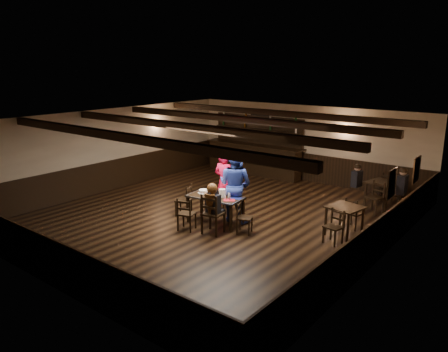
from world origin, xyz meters
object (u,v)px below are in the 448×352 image
Objects in this scene: dining_table at (215,200)px; cake at (203,191)px; chair_near_left at (185,212)px; chair_near_right at (211,211)px; man_blue at (235,185)px; woman_pink at (224,183)px; bar_counter at (255,155)px.

dining_table is 0.47m from cake.
cake is (-0.18, 0.90, 0.29)m from chair_near_left.
cake is (-0.45, 0.04, 0.13)m from dining_table.
chair_near_right reaches higher than chair_near_left.
man_blue is at bearing 63.31° from dining_table.
man_blue is (0.26, 0.51, 0.33)m from dining_table.
woman_pink is (-0.68, 1.39, 0.30)m from chair_near_right.
man_blue reaches higher than chair_near_right.
man_blue reaches higher than dining_table.
woman_pink reaches higher than chair_near_right.
chair_near_left is 2.90× the size of cake.
woman_pink is at bearing 116.11° from chair_near_right.
dining_table is 0.83m from woman_pink.
dining_table is 1.47× the size of chair_near_right.
bar_counter reaches higher than chair_near_right.
chair_near_left is 1.55m from man_blue.
cake is (-0.71, -0.48, -0.20)m from man_blue.
woman_pink is (-0.28, 0.74, 0.25)m from dining_table.
dining_table is at bearing 72.61° from chair_near_left.
man_blue is at bearing 158.15° from woman_pink.
bar_counter is at bearing 109.67° from cake.
dining_table is 0.92m from chair_near_left.
man_blue reaches higher than cake.
man_blue is at bearing 96.86° from chair_near_right.
bar_counter is (-2.00, 4.43, -0.18)m from woman_pink.
woman_pink is at bearing 90.50° from chair_near_left.
woman_pink is 0.60m from man_blue.
cake is at bearing 175.06° from dining_table.
chair_near_left is 6.36m from bar_counter.
cake is at bearing 101.11° from chair_near_left.
chair_near_left is at bearing -162.24° from chair_near_right.
cake is at bearing 140.92° from chair_near_right.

